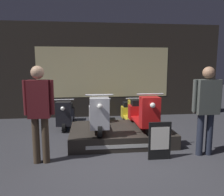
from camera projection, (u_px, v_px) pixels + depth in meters
ground_plane at (120, 163)px, 4.03m from camera, size 30.00×30.00×0.00m
shop_wall_back at (104, 71)px, 7.53m from camera, size 8.22×0.09×3.20m
display_platform at (120, 134)px, 5.25m from camera, size 2.37×1.55×0.31m
scooter_display_left at (98, 114)px, 5.08m from camera, size 0.56×1.64×0.90m
scooter_display_right at (143, 113)px, 5.20m from camera, size 0.56×1.64×0.90m
scooter_backrow_0 at (66, 114)px, 6.44m from camera, size 0.56×1.64×0.90m
scooter_backrow_1 at (99, 114)px, 6.56m from camera, size 0.56×1.64×0.90m
scooter_backrow_2 at (132, 113)px, 6.67m from camera, size 0.56×1.64×0.90m
person_left_browsing at (39, 108)px, 3.92m from camera, size 0.54×0.23×1.79m
person_right_browsing at (207, 103)px, 4.27m from camera, size 0.60×0.25×1.77m
price_sign_board at (160, 141)px, 4.15m from camera, size 0.43×0.04×0.74m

